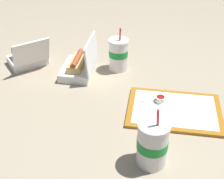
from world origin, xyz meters
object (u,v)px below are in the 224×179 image
object	(u,v)px
food_tray	(174,110)
plastic_fork	(154,99)
ketchup_cup	(160,99)
clamshell_hotdog_corner	(80,66)
soda_cup_back	(152,143)
clamshell_sandwich_front	(28,57)
soda_cup_left	(118,54)

from	to	relation	value
food_tray	plastic_fork	world-z (taller)	plastic_fork
ketchup_cup	clamshell_hotdog_corner	xyz separation A→B (m)	(-0.35, 0.24, 0.01)
clamshell_hotdog_corner	soda_cup_back	size ratio (longest dim) A/B	0.99
clamshell_sandwich_front	plastic_fork	bearing A→B (deg)	-27.93
clamshell_sandwich_front	clamshell_hotdog_corner	bearing A→B (deg)	-17.80
plastic_fork	clamshell_sandwich_front	size ratio (longest dim) A/B	0.46
ketchup_cup	plastic_fork	distance (m)	0.03
plastic_fork	food_tray	bearing A→B (deg)	-59.50
soda_cup_back	clamshell_hotdog_corner	bearing A→B (deg)	116.73
food_tray	soda_cup_back	world-z (taller)	soda_cup_back
plastic_fork	clamshell_hotdog_corner	distance (m)	0.40
plastic_fork	soda_cup_back	world-z (taller)	soda_cup_back
ketchup_cup	clamshell_hotdog_corner	bearing A→B (deg)	145.29
clamshell_sandwich_front	ketchup_cup	bearing A→B (deg)	-28.09
food_tray	plastic_fork	size ratio (longest dim) A/B	3.69
food_tray	soda_cup_left	distance (m)	0.41
ketchup_cup	soda_cup_back	xyz separation A→B (m)	(-0.07, -0.31, 0.06)
clamshell_hotdog_corner	food_tray	bearing A→B (deg)	-35.96
clamshell_sandwich_front	soda_cup_back	xyz separation A→B (m)	(0.54, -0.64, 0.04)
food_tray	ketchup_cup	size ratio (longest dim) A/B	10.15
clamshell_hotdog_corner	soda_cup_left	size ratio (longest dim) A/B	1.04
plastic_fork	soda_cup_left	size ratio (longest dim) A/B	0.51
clamshell_sandwich_front	soda_cup_left	xyz separation A→B (m)	(0.45, -0.04, 0.04)
food_tray	soda_cup_back	bearing A→B (deg)	-114.51
food_tray	ketchup_cup	bearing A→B (deg)	136.36
food_tray	soda_cup_left	size ratio (longest dim) A/B	1.89
plastic_fork	clamshell_sandwich_front	bearing A→B (deg)	133.14
soda_cup_left	soda_cup_back	bearing A→B (deg)	-80.83
ketchup_cup	plastic_fork	world-z (taller)	ketchup_cup
ketchup_cup	clamshell_sandwich_front	distance (m)	0.70
soda_cup_back	soda_cup_left	bearing A→B (deg)	99.17
food_tray	plastic_fork	xyz separation A→B (m)	(-0.07, 0.06, 0.01)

